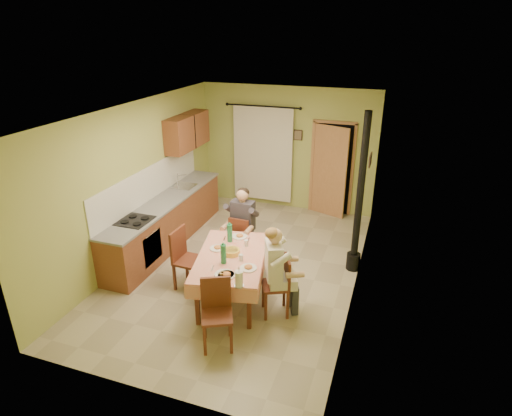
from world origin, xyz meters
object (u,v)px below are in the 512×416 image
at_px(chair_right, 276,296).
at_px(man_right, 276,262).
at_px(chair_near, 217,327).
at_px(chair_left, 190,271).
at_px(man_far, 242,218).
at_px(chair_far, 242,248).
at_px(dining_table, 232,277).
at_px(stove_flue, 358,216).

relative_size(chair_right, man_right, 0.67).
distance_m(chair_near, man_right, 1.22).
height_order(chair_left, man_far, man_far).
xyz_separation_m(chair_far, man_right, (1.00, -1.25, 0.59)).
distance_m(dining_table, chair_right, 0.79).
bearing_deg(chair_near, man_far, -103.54).
distance_m(chair_right, man_far, 1.72).
relative_size(chair_right, man_far, 0.67).
bearing_deg(man_far, man_right, -49.12).
distance_m(chair_right, chair_left, 1.56).
bearing_deg(man_right, dining_table, 54.12).
bearing_deg(dining_table, chair_far, 89.83).
bearing_deg(dining_table, chair_near, -90.26).
xyz_separation_m(dining_table, stove_flue, (1.71, 1.51, 0.64)).
height_order(chair_far, chair_right, chair_right).
distance_m(chair_far, stove_flue, 2.12).
bearing_deg(chair_left, chair_far, 154.87).
bearing_deg(dining_table, man_far, 89.67).
bearing_deg(dining_table, chair_right, -22.87).
distance_m(dining_table, stove_flue, 2.37).
xyz_separation_m(chair_far, chair_left, (-0.53, -1.02, 0.00)).
relative_size(man_right, stove_flue, 0.50).
xyz_separation_m(chair_near, man_right, (0.53, 0.92, 0.59)).
bearing_deg(chair_far, stove_flue, 14.56).
xyz_separation_m(man_far, man_right, (1.00, -1.26, 0.00)).
distance_m(chair_right, man_right, 0.59).
height_order(dining_table, chair_near, chair_near).
bearing_deg(chair_left, man_far, 155.13).
height_order(chair_near, stove_flue, stove_flue).
distance_m(dining_table, man_right, 0.92).
height_order(chair_right, chair_left, chair_left).
distance_m(chair_far, man_right, 1.71).
bearing_deg(chair_far, man_right, -48.84).
height_order(chair_near, chair_left, chair_left).
distance_m(dining_table, chair_near, 1.10).
bearing_deg(chair_left, dining_table, 86.35).
relative_size(chair_left, man_right, 0.73).
relative_size(man_far, stove_flue, 0.50).
height_order(chair_far, chair_near, chair_near).
relative_size(dining_table, chair_near, 1.94).
height_order(chair_near, chair_right, chair_near).
height_order(man_far, man_right, same).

